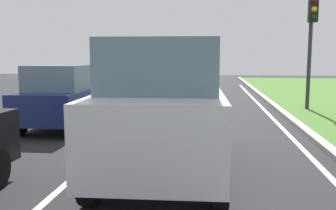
{
  "coord_description": "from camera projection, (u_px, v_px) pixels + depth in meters",
  "views": [
    {
      "loc": [
        1.58,
        3.48,
        2.03
      ],
      "look_at": [
        0.85,
        9.7,
        1.2
      ],
      "focal_mm": 39.67,
      "sensor_mm": 36.0,
      "label": 1
    }
  ],
  "objects": [
    {
      "name": "ground_plane",
      "position": [
        156.0,
        126.0,
        10.81
      ],
      "size": [
        60.0,
        60.0,
        0.0
      ],
      "primitive_type": "plane",
      "color": "#262628"
    },
    {
      "name": "lane_line_center",
      "position": [
        132.0,
        126.0,
        10.89
      ],
      "size": [
        0.12,
        32.0,
        0.01
      ],
      "primitive_type": "cube",
      "color": "silver",
      "rests_on": "ground"
    },
    {
      "name": "lane_line_right_edge",
      "position": [
        283.0,
        129.0,
        10.39
      ],
      "size": [
        0.12,
        32.0,
        0.01
      ],
      "primitive_type": "cube",
      "color": "silver",
      "rests_on": "ground"
    },
    {
      "name": "curb_right",
      "position": [
        301.0,
        127.0,
        10.33
      ],
      "size": [
        0.24,
        48.0,
        0.12
      ],
      "primitive_type": "cube",
      "color": "#9E9B93",
      "rests_on": "ground"
    },
    {
      "name": "car_suv_ahead",
      "position": [
        164.0,
        107.0,
        6.36
      ],
      "size": [
        2.1,
        4.56,
        2.28
      ],
      "rotation": [
        0.0,
        0.0,
        0.03
      ],
      "color": "silver",
      "rests_on": "ground"
    },
    {
      "name": "car_hatchback_far",
      "position": [
        64.0,
        97.0,
        10.55
      ],
      "size": [
        1.74,
        3.71,
        1.78
      ],
      "rotation": [
        0.0,
        0.0,
        0.0
      ],
      "color": "navy",
      "rests_on": "ground"
    },
    {
      "name": "traffic_light_near_right",
      "position": [
        312.0,
        30.0,
        13.49
      ],
      "size": [
        0.32,
        0.5,
        4.45
      ],
      "color": "#2D2D2D",
      "rests_on": "ground"
    }
  ]
}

